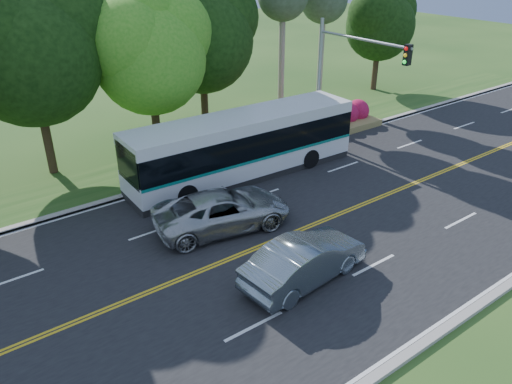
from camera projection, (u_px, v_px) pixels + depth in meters
ground at (319, 223)px, 21.21m from camera, size 120.00×120.00×0.00m
road at (319, 223)px, 21.21m from camera, size 60.00×14.00×0.02m
curb_north at (226, 166)px, 26.30m from camera, size 60.00×0.30×0.15m
curb_south at (471, 311)px, 16.06m from camera, size 60.00×0.30×0.15m
grass_verge at (208, 156)px, 27.64m from camera, size 60.00×4.00×0.10m
lane_markings at (317, 223)px, 21.15m from camera, size 57.60×13.82×0.00m
tree_row at (77, 33)px, 24.12m from camera, size 44.70×9.10×13.84m
bougainvillea_hedge at (315, 123)px, 30.54m from camera, size 9.50×2.25×1.50m
traffic_signal at (344, 68)px, 26.41m from camera, size 0.42×6.10×7.00m
transit_bus at (243, 146)px, 24.74m from camera, size 12.14×2.96×3.16m
sedan at (305, 260)px, 17.29m from camera, size 5.04×2.18×1.61m
suv at (223, 210)px, 20.53m from camera, size 6.09×3.68×1.58m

